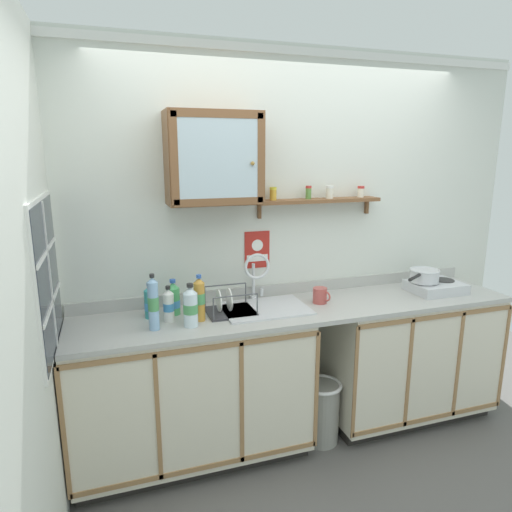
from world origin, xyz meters
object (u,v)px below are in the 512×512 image
Objects in this scene: sink at (264,310)px; bottle_detergent_teal_3 at (150,303)px; trash_bin at (321,411)px; bottle_water_clear_2 at (191,307)px; hot_plate_stove at (435,287)px; bottle_juice_amber_0 at (199,299)px; warning_sign at (257,250)px; mug at (320,295)px; bottle_water_blue_4 at (153,304)px; wall_cabinet at (214,158)px; bottle_soda_green_5 at (173,299)px; bottle_opaque_white_1 at (169,305)px; dish_rack at (229,308)px; saucepan at (424,275)px.

bottle_detergent_teal_3 is (-0.71, 0.05, 0.11)m from sink.
sink is 1.27× the size of trash_bin.
sink is 0.54m from bottle_water_clear_2.
hot_plate_stove is 1.73m from bottle_juice_amber_0.
bottle_juice_amber_0 is 1.27× the size of bottle_detergent_teal_3.
sink is 0.42m from warning_sign.
bottle_detergent_teal_3 is 0.80m from warning_sign.
sink is at bearing -98.32° from warning_sign.
bottle_detergent_teal_3 is 1.11m from mug.
bottle_water_blue_4 is 0.57× the size of wall_cabinet.
bottle_water_clear_2 is at bearing -73.97° from bottle_soda_green_5.
bottle_juice_amber_0 is (-1.73, -0.03, 0.10)m from hot_plate_stove.
bottle_detergent_teal_3 is at bearing -165.95° from warning_sign.
bottle_water_clear_2 is 1.14× the size of bottle_soda_green_5.
sink is 2.13× the size of bottle_water_clear_2.
bottle_water_clear_2 is at bearing -131.46° from bottle_juice_amber_0.
bottle_opaque_white_1 is 0.87× the size of warning_sign.
dish_rack is at bearing -68.16° from wall_cabinet.
sink is 2.45× the size of bottle_detergent_teal_3.
bottle_water_clear_2 is 0.70m from warning_sign.
bottle_juice_amber_0 is 1.11× the size of bottle_water_clear_2.
warning_sign is at bearing 14.05° from bottle_detergent_teal_3.
bottle_juice_amber_0 is at bearing 175.60° from trash_bin.
sink is 1.30m from hot_plate_stove.
warning_sign reaches higher than dish_rack.
bottle_opaque_white_1 is 0.74× the size of dish_rack.
bottle_water_blue_4 is (-0.27, -0.06, 0.02)m from bottle_juice_amber_0.
sink is at bearing 11.32° from bottle_water_blue_4.
sink is 1.50× the size of hot_plate_stove.
mug is at bearing -10.88° from wall_cabinet.
wall_cabinet reaches higher than mug.
bottle_detergent_teal_3 is (-0.10, 0.09, -0.00)m from bottle_opaque_white_1.
bottle_water_blue_4 is at bearing -122.94° from bottle_soda_green_5.
sink reaches higher than bottle_detergent_teal_3.
wall_cabinet reaches higher than bottle_water_blue_4.
bottle_opaque_white_1 is 0.74m from warning_sign.
trash_bin is at bearing -13.09° from bottle_soda_green_5.
saucepan is 1.05× the size of bottle_water_blue_4.
bottle_water_clear_2 is 1.01× the size of warning_sign.
hot_plate_stove is at bearing 5.38° from trash_bin.
dish_rack is 2.29× the size of mug.
hot_plate_stove is at bearing -2.45° from sink.
bottle_detergent_teal_3 is (-0.28, 0.14, -0.04)m from bottle_juice_amber_0.
bottle_detergent_teal_3 is 1.72× the size of mug.
sink is 1.59× the size of saucepan.
warning_sign is (0.60, 0.17, 0.24)m from bottle_soda_green_5.
bottle_opaque_white_1 is at bearing -175.65° from dish_rack.
sink is 0.62m from bottle_opaque_white_1.
warning_sign is (0.74, 0.38, 0.18)m from bottle_water_blue_4.
bottle_water_clear_2 reaches higher than saucepan.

